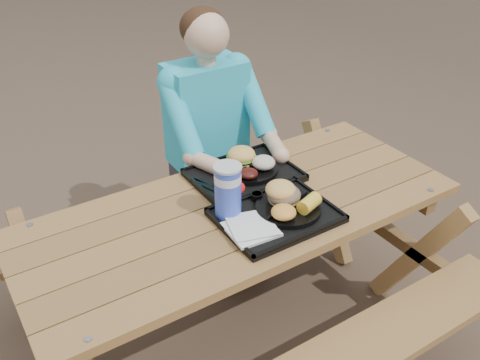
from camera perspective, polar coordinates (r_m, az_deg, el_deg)
ground at (r=2.67m, az=0.00°, el=-16.23°), size 60.00×60.00×0.00m
picnic_table at (r=2.40m, az=0.00°, el=-10.26°), size 1.80×1.49×0.75m
tray_near at (r=2.11m, az=3.85°, el=-3.86°), size 0.45×0.35×0.02m
tray_far at (r=2.36m, az=0.45°, el=0.47°), size 0.45×0.35×0.02m
plate_near at (r=2.12m, az=5.15°, el=-3.01°), size 0.26×0.26×0.02m
plate_far at (r=2.37m, az=0.93°, el=1.19°), size 0.26×0.26×0.02m
napkin_stack at (r=2.01m, az=1.19°, el=-5.18°), size 0.19×0.19×0.02m
soda_cup at (r=2.04m, az=-1.30°, el=-1.26°), size 0.10×0.10×0.21m
condiment_bbq at (r=2.17m, az=1.80°, el=-1.76°), size 0.05×0.05×0.03m
condiment_mustard at (r=2.21m, az=3.57°, el=-1.23°), size 0.05×0.05×0.03m
sandwich at (r=2.11m, az=4.75°, el=-0.70°), size 0.13×0.13×0.13m
mac_cheese at (r=2.04m, az=4.68°, el=-3.43°), size 0.10×0.10×0.05m
corn_cob at (r=2.09m, az=7.40°, el=-2.48°), size 0.12×0.12×0.06m
cutlery_far at (r=2.28m, az=-3.22°, el=-0.36°), size 0.10×0.16×0.01m
burger at (r=2.37m, az=0.16°, el=3.09°), size 0.13×0.13×0.11m
baked_beans at (r=2.28m, az=0.92°, el=0.71°), size 0.08×0.08×0.04m
potato_salad at (r=2.34m, az=2.53°, el=1.87°), size 0.10×0.10×0.06m
diner at (r=2.76m, az=-3.27°, el=2.66°), size 0.48×0.84×1.28m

